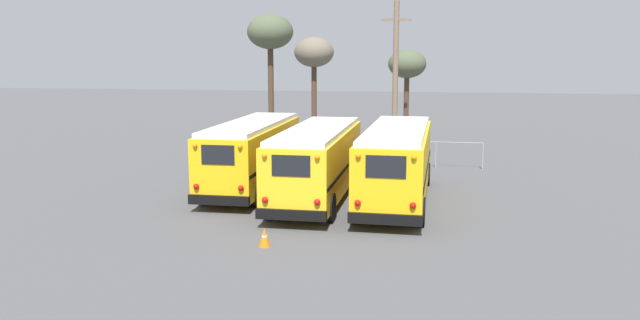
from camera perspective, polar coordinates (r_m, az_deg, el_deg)
ground_plane at (r=26.39m, az=-0.04°, el=-3.34°), size 160.00×160.00×0.00m
school_bus_0 at (r=27.91m, az=-6.17°, el=0.72°), size 2.53×9.60×2.99m
school_bus_1 at (r=25.61m, az=-0.24°, el=-0.01°), size 2.53×9.84×2.97m
school_bus_2 at (r=25.31m, az=7.03°, el=-0.11°), size 2.67×9.96×3.05m
utility_pole at (r=37.64m, az=6.90°, el=7.57°), size 1.80×0.33×9.07m
bare_tree_0 at (r=41.39m, az=7.97°, el=8.52°), size 2.47×2.47×6.30m
bare_tree_1 at (r=44.30m, az=-4.57°, el=11.40°), size 3.21×3.21×8.75m
bare_tree_2 at (r=47.09m, az=-0.55°, el=9.66°), size 2.96×2.96×7.27m
fence_line at (r=33.72m, az=2.33°, el=1.15°), size 14.54×0.06×1.42m
traffic_cone at (r=19.58m, az=-5.10°, el=-7.04°), size 0.36×0.36×0.60m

